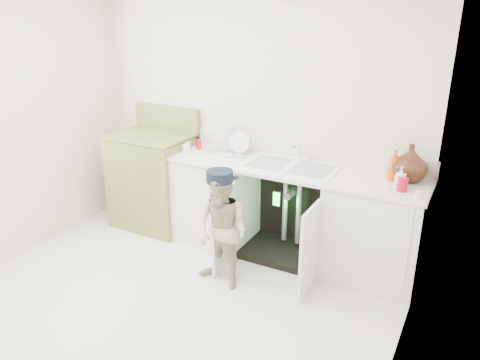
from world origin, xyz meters
name	(u,v)px	position (x,y,z in m)	size (l,w,h in m)	color
ground	(166,304)	(0.00, 0.00, 0.00)	(3.50, 3.50, 0.00)	beige
room_shell	(156,157)	(0.00, 0.00, 1.25)	(6.00, 5.50, 1.26)	beige
counter_run	(291,210)	(0.58, 1.21, 0.47)	(2.44, 1.02, 1.21)	white
avocado_stove	(155,179)	(-0.99, 1.18, 0.52)	(0.81, 0.65, 1.26)	olive
repair_worker	(222,230)	(0.26, 0.47, 0.52)	(0.63, 0.62, 1.03)	tan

